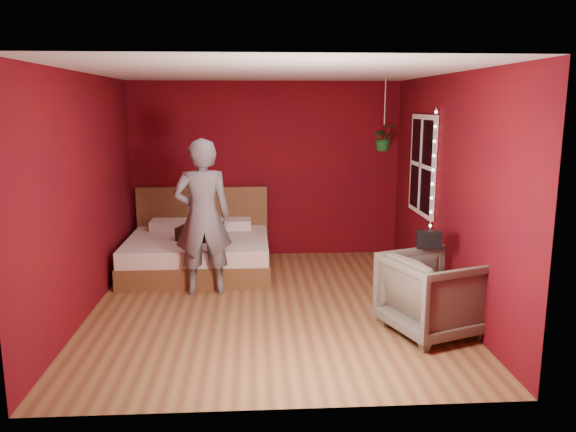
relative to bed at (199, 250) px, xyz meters
The scene contains 10 objects.
floor 1.77m from the bed, 57.15° to the right, with size 4.50×4.50×0.00m, color olive.
room_walls 2.24m from the bed, 57.15° to the right, with size 4.04×4.54×2.62m.
window 3.21m from the bed, 11.09° to the right, with size 0.05×0.97×1.27m.
fairy_lights 3.32m from the bed, 20.77° to the right, with size 0.04×0.04×1.45m.
bed is the anchor object (origin of this frame).
person 1.19m from the bed, 80.91° to the right, with size 0.68×0.45×1.88m, color slate.
armchair 3.48m from the bed, 42.87° to the right, with size 0.86×0.89×0.81m, color #656050.
handbag 3.36m from the bed, 39.19° to the right, with size 0.25×0.12×0.18m, color black.
throw_pillow 0.33m from the bed, 76.04° to the right, with size 0.50×0.50×0.18m, color black.
hanging_plant 2.97m from the bed, ahead, with size 0.33×0.29×0.96m.
Camera 1 is at (-0.19, -6.11, 2.26)m, focal length 35.00 mm.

